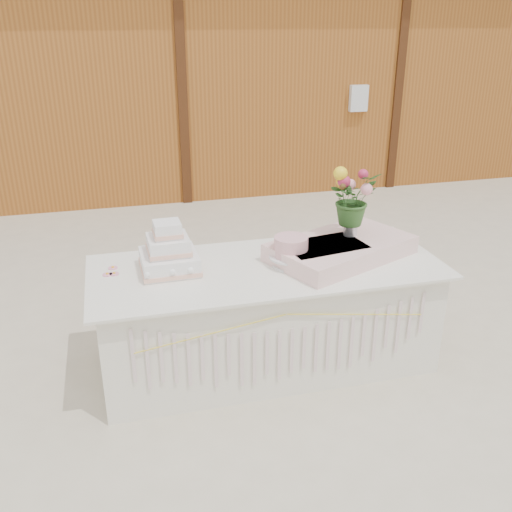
# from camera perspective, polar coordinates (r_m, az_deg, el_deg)

# --- Properties ---
(ground) EXTENTS (80.00, 80.00, 0.00)m
(ground) POSITION_cam_1_polar(r_m,az_deg,el_deg) (4.26, 1.03, -10.50)
(ground) COLOR beige
(ground) RESTS_ON ground
(barn) EXTENTS (12.60, 4.60, 3.30)m
(barn) POSITION_cam_1_polar(r_m,az_deg,el_deg) (9.49, -9.25, 18.63)
(barn) COLOR #95571F
(barn) RESTS_ON ground
(cake_table) EXTENTS (2.40, 1.00, 0.77)m
(cake_table) POSITION_cam_1_polar(r_m,az_deg,el_deg) (4.06, 1.09, -5.97)
(cake_table) COLOR silver
(cake_table) RESTS_ON ground
(wedding_cake) EXTENTS (0.39, 0.39, 0.34)m
(wedding_cake) POSITION_cam_1_polar(r_m,az_deg,el_deg) (3.82, -8.71, 0.17)
(wedding_cake) COLOR white
(wedding_cake) RESTS_ON cake_table
(pink_cake_stand) EXTENTS (0.29, 0.29, 0.21)m
(pink_cake_stand) POSITION_cam_1_polar(r_m,az_deg,el_deg) (3.85, 3.50, 0.61)
(pink_cake_stand) COLOR white
(pink_cake_stand) RESTS_ON cake_table
(satin_runner) EXTENTS (1.14, 0.92, 0.13)m
(satin_runner) POSITION_cam_1_polar(r_m,az_deg,el_deg) (4.06, 8.50, 0.74)
(satin_runner) COLOR beige
(satin_runner) RESTS_ON cake_table
(flower_vase) EXTENTS (0.10, 0.10, 0.13)m
(flower_vase) POSITION_cam_1_polar(r_m,az_deg,el_deg) (4.12, 9.44, 2.95)
(flower_vase) COLOR silver
(flower_vase) RESTS_ON satin_runner
(bouquet) EXTENTS (0.42, 0.39, 0.38)m
(bouquet) POSITION_cam_1_polar(r_m,az_deg,el_deg) (4.04, 9.67, 6.35)
(bouquet) COLOR #2F5C24
(bouquet) RESTS_ON flower_vase
(loose_flowers) EXTENTS (0.20, 0.33, 0.02)m
(loose_flowers) POSITION_cam_1_polar(r_m,az_deg,el_deg) (3.87, -14.32, -1.76)
(loose_flowers) COLOR pink
(loose_flowers) RESTS_ON cake_table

